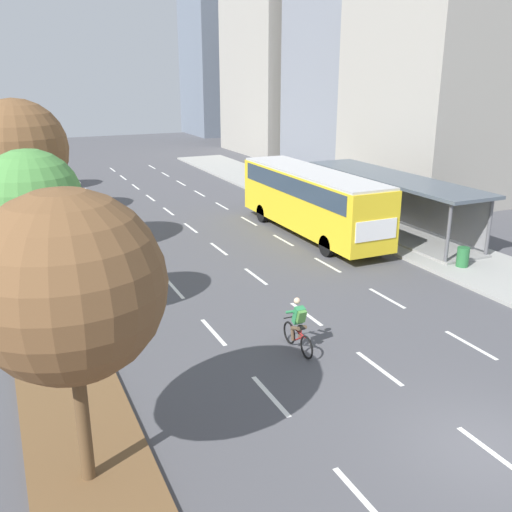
% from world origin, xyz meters
% --- Properties ---
extents(ground_plane, '(140.00, 140.00, 0.00)m').
position_xyz_m(ground_plane, '(0.00, 0.00, 0.00)').
color(ground_plane, '#4C4C51').
extents(median_strip, '(2.60, 52.00, 0.12)m').
position_xyz_m(median_strip, '(-8.30, 20.00, 0.06)').
color(median_strip, brown).
rests_on(median_strip, ground).
extents(sidewalk_right, '(4.50, 52.00, 0.15)m').
position_xyz_m(sidewalk_right, '(9.25, 20.00, 0.07)').
color(sidewalk_right, '#9E9E99').
rests_on(sidewalk_right, ground).
extents(lane_divider_left, '(0.14, 48.93, 0.01)m').
position_xyz_m(lane_divider_left, '(-3.50, 18.96, 0.00)').
color(lane_divider_left, white).
rests_on(lane_divider_left, ground).
extents(lane_divider_center, '(0.14, 48.93, 0.01)m').
position_xyz_m(lane_divider_center, '(0.00, 18.96, 0.00)').
color(lane_divider_center, white).
rests_on(lane_divider_center, ground).
extents(lane_divider_right, '(0.14, 48.93, 0.01)m').
position_xyz_m(lane_divider_right, '(3.50, 18.96, 0.00)').
color(lane_divider_right, white).
rests_on(lane_divider_right, ground).
extents(bus_shelter, '(2.90, 12.09, 2.86)m').
position_xyz_m(bus_shelter, '(9.53, 15.83, 1.87)').
color(bus_shelter, gray).
rests_on(bus_shelter, sidewalk_right).
extents(bus, '(2.54, 11.29, 3.37)m').
position_xyz_m(bus, '(5.25, 17.19, 2.07)').
color(bus, yellow).
rests_on(bus, ground).
extents(cyclist, '(0.46, 1.82, 1.71)m').
position_xyz_m(cyclist, '(-1.61, 6.03, 0.79)').
color(cyclist, black).
rests_on(cyclist, ground).
extents(median_tree_nearest, '(3.69, 3.69, 6.11)m').
position_xyz_m(median_tree_nearest, '(-8.39, 2.72, 4.37)').
color(median_tree_nearest, brown).
rests_on(median_tree_nearest, median_strip).
extents(median_tree_second, '(3.14, 3.14, 5.87)m').
position_xyz_m(median_tree_second, '(-8.47, 10.71, 4.39)').
color(median_tree_second, brown).
rests_on(median_tree_second, median_strip).
extents(median_tree_third, '(4.27, 4.27, 7.01)m').
position_xyz_m(median_tree_third, '(-8.36, 18.70, 4.99)').
color(median_tree_third, brown).
rests_on(median_tree_third, median_strip).
extents(median_tree_fourth, '(4.01, 4.01, 6.31)m').
position_xyz_m(median_tree_fourth, '(-8.54, 26.69, 4.42)').
color(median_tree_fourth, brown).
rests_on(median_tree_fourth, median_strip).
extents(median_tree_fifth, '(3.33, 3.33, 5.78)m').
position_xyz_m(median_tree_fifth, '(-8.44, 34.68, 4.22)').
color(median_tree_fifth, brown).
rests_on(median_tree_fifth, median_strip).
extents(trash_bin, '(0.52, 0.52, 0.85)m').
position_xyz_m(trash_bin, '(8.45, 9.64, 0.57)').
color(trash_bin, '#286B38').
rests_on(trash_bin, sidewalk_right).
extents(building_near_right, '(7.39, 10.00, 22.29)m').
position_xyz_m(building_near_right, '(16.57, 21.93, 11.15)').
color(building_near_right, '#A39E93').
rests_on(building_near_right, ground).
extents(building_mid_right, '(8.25, 14.33, 24.90)m').
position_xyz_m(building_mid_right, '(18.87, 32.05, 12.45)').
color(building_mid_right, gray).
rests_on(building_mid_right, ground).
extents(building_far_right, '(10.53, 12.03, 20.27)m').
position_xyz_m(building_far_right, '(19.40, 46.54, 10.14)').
color(building_far_right, '#A39E93').
rests_on(building_far_right, ground).
extents(building_tall_right, '(6.66, 9.51, 18.39)m').
position_xyz_m(building_tall_right, '(18.79, 66.38, 9.19)').
color(building_tall_right, slate).
rests_on(building_tall_right, ground).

